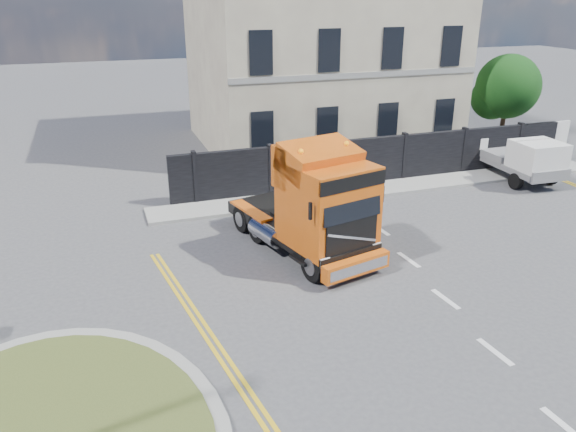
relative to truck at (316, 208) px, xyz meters
name	(u,v)px	position (x,y,z in m)	size (l,w,h in m)	color
ground	(338,311)	(-0.63, -3.19, -1.58)	(120.00, 120.00, 0.00)	#424244
hoarding_fence	(394,159)	(5.92, 5.81, -0.58)	(18.80, 0.25, 2.00)	black
georgian_building	(318,31)	(5.37, 13.31, 4.19)	(12.30, 10.30, 12.80)	beige
tree	(504,89)	(13.74, 8.91, 1.46)	(3.20, 3.20, 4.80)	#382619
pavement_far	(391,187)	(5.37, 4.91, -1.52)	(20.00, 1.60, 0.12)	gray
truck	(316,208)	(0.00, 0.00, 0.00)	(3.50, 6.25, 3.54)	black
flatbed_pickup	(527,159)	(11.12, 3.76, -0.55)	(2.06, 4.67, 1.92)	slate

